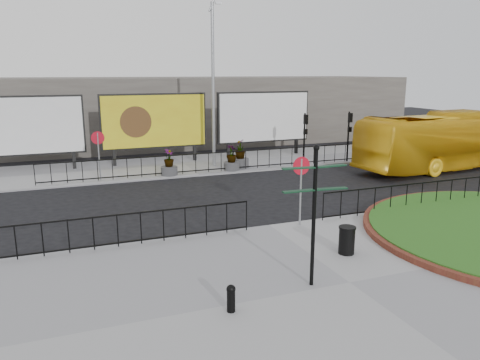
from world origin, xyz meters
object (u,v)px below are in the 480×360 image
fingerpost_sign (314,203)px  litter_bin (347,240)px  lamp_post (213,83)px  planter_c (240,157)px  billboard_mid (154,121)px  bus (447,141)px  planter_a (169,165)px  bollard (231,297)px  planter_b (232,160)px

fingerpost_sign → litter_bin: fingerpost_sign is taller
lamp_post → planter_c: lamp_post is taller
billboard_mid → planter_c: billboard_mid is taller
billboard_mid → bus: (15.24, -7.07, -0.98)m
lamp_post → planter_a: lamp_post is taller
bus → planter_c: size_ratio=7.24×
fingerpost_sign → planter_a: (-0.51, 14.15, -1.67)m
billboard_mid → bollard: size_ratio=9.46×
billboard_mid → planter_a: billboard_mid is taller
planter_c → planter_a: bearing=-172.2°
bus → billboard_mid: bearing=59.4°
lamp_post → bollard: (-4.89, -16.30, -4.35)m
lamp_post → bollard: lamp_post is taller
planter_b → bus: bearing=-16.6°
bollard → litter_bin: (4.42, 2.03, 0.07)m
litter_bin → fingerpost_sign: bearing=-144.0°
planter_a → bollard: bearing=-97.3°
bus → planter_b: size_ratio=8.17×
lamp_post → planter_c: size_ratio=5.75×
litter_bin → bus: bearing=35.8°
litter_bin → planter_c: size_ratio=0.53×
planter_a → litter_bin: bearing=-78.7°
planter_a → planter_b: 3.50m
lamp_post → planter_b: (0.49, -1.60, -4.15)m
planter_b → billboard_mid: bearing=134.4°
planter_a → lamp_post: bearing=28.0°
bollard → planter_c: bearing=68.2°
lamp_post → bollard: size_ratio=14.09×
bus → planter_c: bearing=63.9°
planter_a → billboard_mid: bearing=90.0°
bollard → planter_b: 15.66m
lamp_post → bus: (12.24, -5.10, -3.21)m
billboard_mid → planter_c: 5.51m
fingerpost_sign → planter_c: fingerpost_sign is taller
bus → planter_a: (-15.24, 3.50, -0.98)m
bollard → planter_a: planter_a is taller
bus → planter_c: bus is taller
billboard_mid → lamp_post: (3.01, -1.97, 2.23)m
lamp_post → planter_a: bearing=-152.0°
fingerpost_sign → bus: (14.73, 10.65, -0.69)m
bollard → litter_bin: litter_bin is taller
planter_b → planter_c: size_ratio=0.89×
lamp_post → bus: bearing=-22.6°
billboard_mid → fingerpost_sign: size_ratio=1.71×
fingerpost_sign → planter_c: (3.72, 14.73, -1.57)m
bus → planter_a: bearing=71.3°
litter_bin → planter_a: 12.92m
billboard_mid → litter_bin: size_ratio=7.34×
bollard → bus: bearing=33.2°
bollard → billboard_mid: bearing=84.1°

